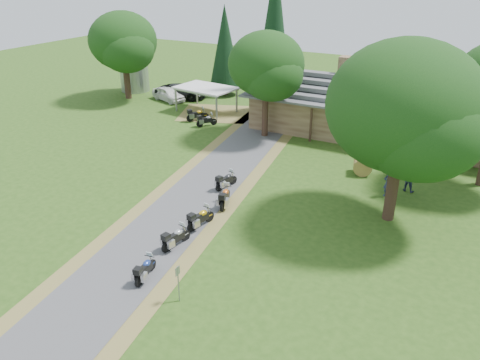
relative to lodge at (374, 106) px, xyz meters
The scene contains 23 objects.
ground 24.86m from the lodge, 104.04° to the right, with size 120.00×120.00×0.00m, color #284B15.
driveway 21.17m from the lodge, 108.00° to the right, with size 46.00×46.00×0.00m, color #48484A.
lodge is the anchor object (origin of this frame).
silo 27.97m from the lodge, behind, with size 3.23×3.23×6.56m, color gray.
carport 16.27m from the lodge, behind, with size 5.71×3.81×2.47m, color silver, non-canonical shape.
car_white_sedan 21.98m from the lodge, behind, with size 5.53×2.34×1.84m, color white.
car_dark_suv 21.38m from the lodge, behind, with size 6.04×2.57×2.31m, color black.
motorcycle_row_a 26.26m from the lodge, 99.46° to the right, with size 1.65×0.54×1.13m, color navy, non-canonical shape.
motorcycle_row_b 23.44m from the lodge, 101.38° to the right, with size 1.78×0.58×1.22m, color #9B9DA1, non-canonical shape.
motorcycle_row_c 21.15m from the lodge, 102.51° to the right, with size 1.82×0.59×1.25m, color gold, non-canonical shape.
motorcycle_row_d 18.38m from the lodge, 104.67° to the right, with size 1.88×0.61×1.29m, color #CE5D1B, non-canonical shape.
motorcycle_row_e 16.66m from the lodge, 110.42° to the right, with size 1.74×0.57×1.19m, color black, non-canonical shape.
motorcycle_carport_a 15.99m from the lodge, 164.65° to the right, with size 1.92×0.63×1.32m, color #C08F18, non-canonical shape.
motorcycle_carport_b 14.79m from the lodge, 159.58° to the right, with size 1.76×0.58×1.21m, color slate, non-canonical shape.
person_a 12.40m from the lodge, 71.51° to the right, with size 0.62×0.45×2.18m, color navy.
person_b 11.49m from the lodge, 64.48° to the right, with size 0.63×0.45×2.21m, color navy.
hay_bale 9.32m from the lodge, 80.01° to the right, with size 1.29×1.29×1.19m, color olive.
sign_post 26.59m from the lodge, 94.20° to the right, with size 0.33×0.06×1.84m, color gray, non-canonical shape.
oak_lodge_left 9.73m from the lodge, 147.57° to the right, with size 6.23×6.23×9.93m, color #123610, non-canonical shape.
oak_driveway 15.63m from the lodge, 72.53° to the right, with size 8.31×8.31×10.93m, color #123610, non-canonical shape.
oak_silo 26.56m from the lodge, behind, with size 7.11×7.11×9.94m, color #123610, non-canonical shape.
cedar_near 11.65m from the lodge, 169.40° to the left, with size 3.80×3.80×14.51m, color black.
cedar_far 18.75m from the lodge, 163.06° to the left, with size 3.49×3.49×9.71m, color black.
Camera 1 is at (14.20, -15.77, 13.64)m, focal length 35.00 mm.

